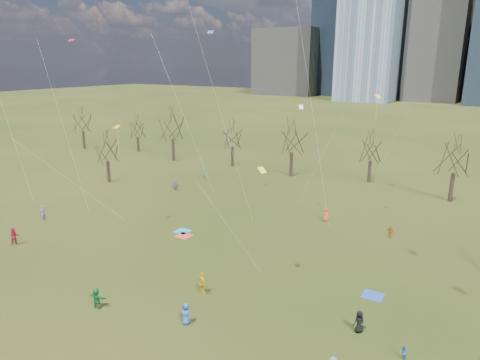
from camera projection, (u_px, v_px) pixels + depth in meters
The scene contains 18 objects.
ground at pixel (163, 299), 34.17m from camera, with size 500.00×500.00×0.00m, color black.
downtown_skyline at pixel (455, 15), 198.98m from camera, with size 212.50×78.00×118.00m.
bare_tree_row at pixel (327, 147), 63.33m from camera, with size 113.04×29.80×9.50m.
blanket_teal at pixel (182, 231), 47.73m from camera, with size 1.60×1.50×0.03m, color teal.
blanket_navy at pixel (373, 296), 34.58m from camera, with size 1.60×1.50×0.03m, color #243FAB.
blanket_crimson at pixel (184, 236), 46.47m from camera, with size 1.60×1.50×0.03m, color #D14029.
person_0 at pixel (186, 314), 30.64m from camera, with size 0.81×0.53×1.65m, color #2652A6.
person_2 at pixel (14, 237), 43.91m from camera, with size 0.91×0.71×1.88m, color maroon.
person_4 at pixel (202, 283), 34.65m from camera, with size 1.11×0.46×1.89m, color yellow.
person_5 at pixel (97, 298), 32.65m from camera, with size 1.56×0.50×1.69m, color #176B30.
person_6 at pixel (359, 322), 29.73m from camera, with size 0.81×0.52×1.65m, color black.
person_7 at pixel (43, 213), 50.80m from camera, with size 0.67×0.44×1.84m, color #8850A1.
person_8 at pixel (403, 353), 27.08m from camera, with size 0.47×0.37×0.97m, color #2762AC.
person_10 at pixel (390, 232), 45.78m from camera, with size 0.81×0.34×1.38m, color #B04A19.
person_11 at pixel (175, 185), 62.73m from camera, with size 1.46×0.47×1.58m, color slate.
person_12 at pixel (326, 215), 50.49m from camera, with size 0.80×0.52×1.63m, color #FB461B.
person_13 at pixel (204, 175), 68.82m from camera, with size 0.54×0.35×1.47m, color #1A7865.
kites_airborne at pixel (313, 120), 39.50m from camera, with size 67.04×37.91×33.35m.
Camera 1 is at (20.93, -22.88, 18.29)m, focal length 32.00 mm.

